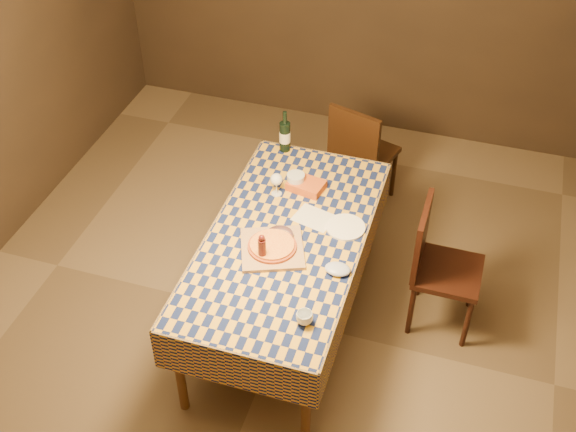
# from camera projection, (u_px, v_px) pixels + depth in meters

# --- Properties ---
(room) EXTENTS (5.00, 5.10, 2.70)m
(room) POSITION_uv_depth(u_px,v_px,m) (285.00, 161.00, 4.00)
(room) COLOR brown
(room) RESTS_ON ground
(dining_table) EXTENTS (0.94, 1.84, 0.77)m
(dining_table) POSITION_uv_depth(u_px,v_px,m) (286.00, 246.00, 4.43)
(dining_table) COLOR brown
(dining_table) RESTS_ON ground
(cutting_board) EXTENTS (0.48, 0.48, 0.02)m
(cutting_board) POSITION_uv_depth(u_px,v_px,m) (272.00, 249.00, 4.29)
(cutting_board) COLOR #A97C4F
(cutting_board) RESTS_ON dining_table
(pizza) EXTENTS (0.35, 0.35, 0.03)m
(pizza) POSITION_uv_depth(u_px,v_px,m) (272.00, 246.00, 4.27)
(pizza) COLOR #9B3E19
(pizza) RESTS_ON cutting_board
(pepper_mill) EXTENTS (0.06, 0.06, 0.20)m
(pepper_mill) POSITION_uv_depth(u_px,v_px,m) (262.00, 249.00, 4.17)
(pepper_mill) COLOR #481411
(pepper_mill) RESTS_ON dining_table
(bowl) EXTENTS (0.21, 0.21, 0.05)m
(bowl) POSITION_uv_depth(u_px,v_px,m) (280.00, 237.00, 4.34)
(bowl) COLOR #583F4A
(bowl) RESTS_ON dining_table
(wine_glass) EXTENTS (0.09, 0.09, 0.16)m
(wine_glass) POSITION_uv_depth(u_px,v_px,m) (276.00, 180.00, 4.62)
(wine_glass) COLOR silver
(wine_glass) RESTS_ON dining_table
(wine_bottle) EXTENTS (0.10, 0.10, 0.31)m
(wine_bottle) POSITION_uv_depth(u_px,v_px,m) (285.00, 136.00, 4.98)
(wine_bottle) COLOR black
(wine_bottle) RESTS_ON dining_table
(deli_tub) EXTENTS (0.13, 0.13, 0.10)m
(deli_tub) POSITION_uv_depth(u_px,v_px,m) (296.00, 181.00, 4.72)
(deli_tub) COLOR silver
(deli_tub) RESTS_ON dining_table
(takeout_container) EXTENTS (0.25, 0.20, 0.06)m
(takeout_container) POSITION_uv_depth(u_px,v_px,m) (306.00, 185.00, 4.71)
(takeout_container) COLOR #B84B18
(takeout_container) RESTS_ON dining_table
(white_plate) EXTENTS (0.32, 0.32, 0.01)m
(white_plate) POSITION_uv_depth(u_px,v_px,m) (346.00, 227.00, 4.44)
(white_plate) COLOR white
(white_plate) RESTS_ON dining_table
(tumbler) EXTENTS (0.11, 0.11, 0.07)m
(tumbler) POSITION_uv_depth(u_px,v_px,m) (304.00, 318.00, 3.85)
(tumbler) COLOR white
(tumbler) RESTS_ON dining_table
(flour_patch) EXTENTS (0.28, 0.24, 0.00)m
(flour_patch) POSITION_uv_depth(u_px,v_px,m) (314.00, 218.00, 4.51)
(flour_patch) COLOR silver
(flour_patch) RESTS_ON dining_table
(flour_bag) EXTENTS (0.17, 0.14, 0.04)m
(flour_bag) POSITION_uv_depth(u_px,v_px,m) (338.00, 269.00, 4.15)
(flour_bag) COLOR #A4B2D3
(flour_bag) RESTS_ON dining_table
(chair_far) EXTENTS (0.53, 0.53, 0.93)m
(chair_far) POSITION_uv_depth(u_px,v_px,m) (360.00, 151.00, 5.46)
(chair_far) COLOR black
(chair_far) RESTS_ON ground
(chair_right) EXTENTS (0.43, 0.42, 0.93)m
(chair_right) POSITION_uv_depth(u_px,v_px,m) (436.00, 261.00, 4.58)
(chair_right) COLOR black
(chair_right) RESTS_ON ground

